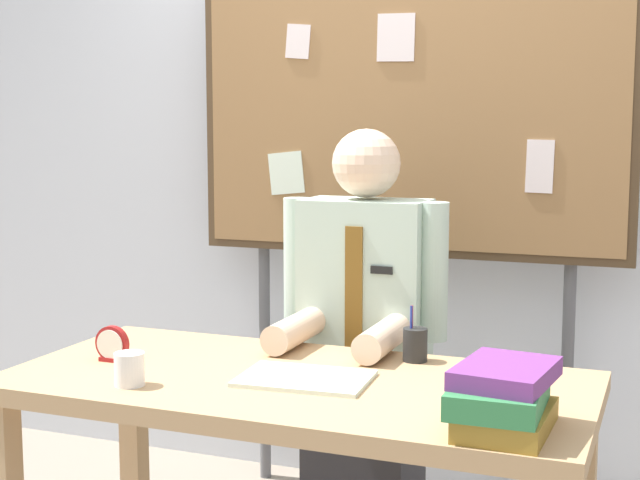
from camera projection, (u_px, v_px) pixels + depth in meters
The scene contains 9 objects.
back_wall at pixel (421, 145), 3.51m from camera, with size 6.40×0.08×2.70m, color silver.
desk at pixel (297, 413), 2.45m from camera, with size 1.56×0.74×0.76m.
person at pixel (364, 362), 2.97m from camera, with size 0.55×0.56×1.41m.
bulletin_board at pixel (407, 116), 3.30m from camera, with size 1.61×0.09×2.01m.
book_stack at pixel (503, 398), 2.01m from camera, with size 0.22×0.29×0.15m.
open_notebook at pixel (305, 379), 2.41m from camera, with size 0.34×0.24×0.01m, color silver.
desk_clock at pixel (112, 345), 2.60m from camera, with size 0.10×0.04×0.10m.
coffee_mug at pixel (129, 369), 2.36m from camera, with size 0.08×0.08×0.09m, color white.
pen_holder at pixel (415, 344), 2.60m from camera, with size 0.07×0.07×0.16m.
Camera 1 is at (0.93, -2.19, 1.43)m, focal length 51.37 mm.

